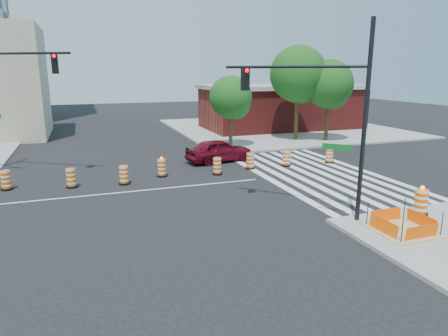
{
  "coord_description": "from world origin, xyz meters",
  "views": [
    {
      "loc": [
        -2.02,
        -19.94,
        5.96
      ],
      "look_at": [
        4.31,
        -2.23,
        1.4
      ],
      "focal_mm": 32.0,
      "sensor_mm": 36.0,
      "label": 1
    }
  ],
  "objects": [
    {
      "name": "ground",
      "position": [
        0.0,
        0.0,
        0.0
      ],
      "size": [
        120.0,
        120.0,
        0.0
      ],
      "primitive_type": "plane",
      "color": "black",
      "rests_on": "ground"
    },
    {
      "name": "sidewalk_ne",
      "position": [
        18.0,
        18.0,
        0.07
      ],
      "size": [
        22.0,
        22.0,
        0.15
      ],
      "primitive_type": "cube",
      "color": "gray",
      "rests_on": "ground"
    },
    {
      "name": "crosswalk_east",
      "position": [
        10.95,
        0.0,
        0.01
      ],
      "size": [
        6.75,
        13.5,
        0.01
      ],
      "color": "silver",
      "rests_on": "ground"
    },
    {
      "name": "lane_centerline",
      "position": [
        0.0,
        0.0,
        0.01
      ],
      "size": [
        14.0,
        0.12,
        0.01
      ],
      "primitive_type": "cube",
      "color": "silver",
      "rests_on": "ground"
    },
    {
      "name": "excavation_pit",
      "position": [
        9.0,
        -9.0,
        0.22
      ],
      "size": [
        2.2,
        2.2,
        0.9
      ],
      "color": "tan",
      "rests_on": "ground"
    },
    {
      "name": "brick_storefront",
      "position": [
        18.0,
        18.0,
        2.32
      ],
      "size": [
        16.5,
        8.5,
        4.6
      ],
      "color": "maroon",
      "rests_on": "ground"
    },
    {
      "name": "red_coupe",
      "position": [
        6.57,
        5.09,
        0.78
      ],
      "size": [
        4.8,
        2.59,
        1.55
      ],
      "primitive_type": "imported",
      "rotation": [
        0.0,
        0.0,
        1.75
      ],
      "color": "#600818",
      "rests_on": "ground"
    },
    {
      "name": "signal_pole_se",
      "position": [
        6.97,
        -6.36,
        4.74
      ],
      "size": [
        4.24,
        4.21,
        7.73
      ],
      "rotation": [
        0.0,
        0.0,
        2.36
      ],
      "color": "black",
      "rests_on": "ground"
    },
    {
      "name": "pit_drum",
      "position": [
        10.91,
        -7.93,
        0.68
      ],
      "size": [
        0.65,
        0.65,
        1.27
      ],
      "color": "black",
      "rests_on": "ground"
    },
    {
      "name": "tree_north_c",
      "position": [
        9.07,
        9.44,
        3.81
      ],
      "size": [
        3.37,
        3.34,
        5.68
      ],
      "color": "#382314",
      "rests_on": "ground"
    },
    {
      "name": "tree_north_d",
      "position": [
        15.59,
        10.59,
        5.47
      ],
      "size": [
        4.79,
        4.79,
        8.14
      ],
      "color": "#382314",
      "rests_on": "ground"
    },
    {
      "name": "tree_north_e",
      "position": [
        17.91,
        9.43,
        4.68
      ],
      "size": [
        4.1,
        4.1,
        6.97
      ],
      "color": "#382314",
      "rests_on": "ground"
    },
    {
      "name": "median_drum_2",
      "position": [
        -5.94,
        2.49,
        0.48
      ],
      "size": [
        0.6,
        0.6,
        1.02
      ],
      "color": "black",
      "rests_on": "ground"
    },
    {
      "name": "median_drum_3",
      "position": [
        -2.78,
        1.81,
        0.48
      ],
      "size": [
        0.6,
        0.6,
        1.02
      ],
      "color": "black",
      "rests_on": "ground"
    },
    {
      "name": "median_drum_4",
      "position": [
        -0.1,
        1.51,
        0.48
      ],
      "size": [
        0.6,
        0.6,
        1.02
      ],
      "color": "black",
      "rests_on": "ground"
    },
    {
      "name": "median_drum_5",
      "position": [
        2.15,
        2.44,
        0.49
      ],
      "size": [
        0.6,
        0.6,
        1.18
      ],
      "color": "black",
      "rests_on": "ground"
    },
    {
      "name": "median_drum_6",
      "position": [
        5.33,
        1.81,
        0.48
      ],
      "size": [
        0.6,
        0.6,
        1.02
      ],
      "color": "black",
      "rests_on": "ground"
    },
    {
      "name": "median_drum_7",
      "position": [
        7.72,
        2.43,
        0.48
      ],
      "size": [
        0.6,
        0.6,
        1.02
      ],
      "color": "black",
      "rests_on": "ground"
    },
    {
      "name": "median_drum_8",
      "position": [
        10.24,
        2.36,
        0.48
      ],
      "size": [
        0.6,
        0.6,
        1.02
      ],
      "color": "black",
      "rests_on": "ground"
    },
    {
      "name": "median_drum_9",
      "position": [
        13.37,
        2.21,
        0.48
      ],
      "size": [
        0.6,
        0.6,
        1.02
      ],
      "color": "black",
      "rests_on": "ground"
    }
  ]
}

